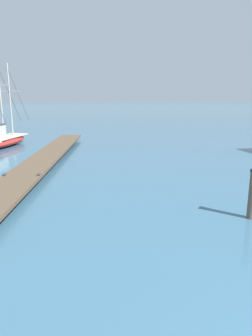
# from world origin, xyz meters

# --- Properties ---
(floating_dock) EXTENTS (3.70, 22.14, 0.53)m
(floating_dock) POSITION_xyz_m (-6.98, 16.40, 0.36)
(floating_dock) COLOR brown
(floating_dock) RESTS_ON ground
(fishing_boat_1) EXTENTS (3.59, 8.16, 6.72)m
(fishing_boat_1) POSITION_xyz_m (-11.42, 23.56, 0.59)
(fishing_boat_1) COLOR #AD2823
(fishing_boat_1) RESTS_ON ground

